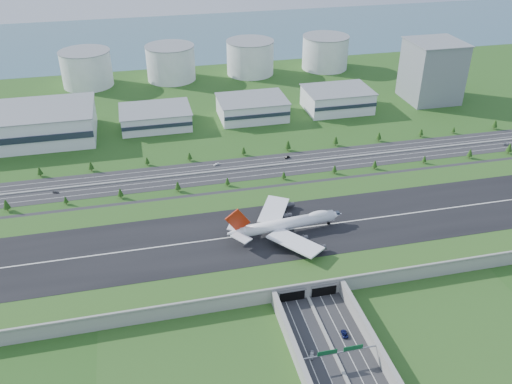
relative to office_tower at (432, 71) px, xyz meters
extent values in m
plane|color=#214515|center=(-200.00, -195.00, -27.50)|extent=(1200.00, 1200.00, 0.00)
cube|color=gray|center=(-200.00, -195.00, -23.50)|extent=(520.00, 100.00, 8.00)
cube|color=#22501B|center=(-200.00, -195.00, -19.42)|extent=(520.00, 100.00, 0.16)
cube|color=black|center=(-200.00, -195.00, -19.28)|extent=(520.00, 58.00, 0.12)
cube|color=silver|center=(-200.00, -195.00, -19.20)|extent=(520.00, 0.90, 0.02)
cube|color=gray|center=(-200.00, -244.40, -18.90)|extent=(520.00, 1.20, 1.20)
cube|color=gray|center=(-218.20, -295.00, -23.50)|extent=(2.40, 100.00, 8.00)
cube|color=gray|center=(-181.80, -295.00, -23.50)|extent=(2.40, 100.00, 8.00)
cube|color=black|center=(-208.50, -245.20, -24.30)|extent=(13.00, 1.20, 6.00)
cube|color=black|center=(-191.50, -245.20, -24.30)|extent=(13.00, 1.20, 6.00)
cylinder|color=gray|center=(-219.00, -290.00, -24.00)|extent=(0.70, 0.70, 7.00)
cylinder|color=gray|center=(-181.00, -290.00, -24.00)|extent=(0.70, 0.70, 7.00)
cube|color=gray|center=(-200.00, -290.00, -20.30)|extent=(38.00, 0.50, 0.50)
cube|color=#0C4C23|center=(-206.00, -290.10, -18.90)|extent=(9.00, 0.30, 2.40)
cube|color=#0C4C23|center=(-194.00, -290.10, -18.90)|extent=(9.00, 0.30, 2.40)
cube|color=#28282B|center=(-200.00, -100.00, -27.44)|extent=(560.00, 36.00, 0.12)
cylinder|color=#3D2819|center=(-363.48, -122.00, -26.02)|extent=(0.50, 0.50, 2.95)
cone|color=#15330E|center=(-363.48, -122.00, -22.26)|extent=(4.59, 4.59, 5.90)
cylinder|color=#3D2819|center=(-327.17, -122.00, -26.46)|extent=(0.50, 0.50, 2.08)
cone|color=#15330E|center=(-327.17, -122.00, -23.80)|extent=(3.24, 3.24, 4.16)
cylinder|color=#3D2819|center=(-291.94, -122.00, -26.21)|extent=(0.50, 0.50, 2.58)
cone|color=#15330E|center=(-291.94, -122.00, -22.91)|extent=(4.02, 4.02, 5.16)
cylinder|color=#3D2819|center=(-253.62, -122.00, -26.16)|extent=(0.50, 0.50, 2.68)
cone|color=#15330E|center=(-253.62, -122.00, -22.73)|extent=(4.18, 4.18, 5.37)
cylinder|color=#3D2819|center=(-219.16, -122.00, -26.38)|extent=(0.50, 0.50, 2.24)
cone|color=#15330E|center=(-219.16, -122.00, -23.51)|extent=(3.49, 3.49, 4.49)
cylinder|color=#3D2819|center=(-178.42, -122.00, -26.43)|extent=(0.50, 0.50, 2.15)
cone|color=#15330E|center=(-178.42, -122.00, -23.68)|extent=(3.34, 3.34, 4.29)
cylinder|color=#3D2819|center=(-140.32, -122.00, -26.31)|extent=(0.50, 0.50, 2.38)
cone|color=#15330E|center=(-140.32, -122.00, -23.26)|extent=(3.71, 3.71, 4.77)
cylinder|color=#3D2819|center=(-108.98, -122.00, -26.28)|extent=(0.50, 0.50, 2.45)
cone|color=#15330E|center=(-108.98, -122.00, -23.15)|extent=(3.81, 3.81, 4.90)
cylinder|color=#3D2819|center=(-68.99, -122.00, -26.40)|extent=(0.50, 0.50, 2.19)
cone|color=#15330E|center=(-68.99, -122.00, -23.60)|extent=(3.41, 3.41, 4.39)
cylinder|color=#3D2819|center=(-31.02, -122.00, -26.16)|extent=(0.50, 0.50, 2.68)
cone|color=#15330E|center=(-31.02, -122.00, -22.74)|extent=(4.17, 4.17, 5.36)
cylinder|color=#3D2819|center=(2.89, -122.00, -25.99)|extent=(0.50, 0.50, 3.02)
cone|color=#15330E|center=(2.89, -122.00, -22.12)|extent=(4.70, 4.70, 6.05)
cylinder|color=#3D2819|center=(-347.79, -78.00, -26.21)|extent=(0.50, 0.50, 2.59)
cone|color=#15330E|center=(-347.79, -78.00, -22.90)|extent=(4.03, 4.03, 5.18)
cylinder|color=#3D2819|center=(-312.21, -78.00, -26.18)|extent=(0.50, 0.50, 2.63)
cone|color=#15330E|center=(-312.21, -78.00, -22.82)|extent=(4.10, 4.10, 5.27)
cylinder|color=#3D2819|center=(-271.83, -78.00, -26.34)|extent=(0.50, 0.50, 2.31)
cone|color=#15330E|center=(-271.83, -78.00, -23.39)|extent=(3.60, 3.60, 4.63)
cylinder|color=#3D2819|center=(-240.13, -78.00, -26.28)|extent=(0.50, 0.50, 2.45)
cone|color=#15330E|center=(-240.13, -78.00, -23.15)|extent=(3.81, 3.81, 4.90)
cylinder|color=#3D2819|center=(-198.31, -78.00, -26.28)|extent=(0.50, 0.50, 2.44)
cone|color=#15330E|center=(-198.31, -78.00, -23.17)|extent=(3.79, 3.79, 4.88)
cylinder|color=#3D2819|center=(-162.80, -78.00, -25.98)|extent=(0.50, 0.50, 3.04)
cone|color=#15330E|center=(-162.80, -78.00, -22.10)|extent=(4.73, 4.73, 6.08)
cylinder|color=#3D2819|center=(-123.21, -78.00, -26.08)|extent=(0.50, 0.50, 2.85)
cone|color=#15330E|center=(-123.21, -78.00, -22.44)|extent=(4.43, 4.43, 5.69)
cylinder|color=#3D2819|center=(-86.05, -78.00, -26.11)|extent=(0.50, 0.50, 2.79)
cone|color=#15330E|center=(-86.05, -78.00, -22.54)|extent=(4.34, 4.34, 5.58)
cylinder|color=#3D2819|center=(-48.49, -78.00, -26.23)|extent=(0.50, 0.50, 2.53)
cone|color=#15330E|center=(-48.49, -78.00, -23.00)|extent=(3.94, 3.94, 5.07)
cylinder|color=#3D2819|center=(-18.66, -78.00, -26.48)|extent=(0.50, 0.50, 2.03)
cone|color=#15330E|center=(-18.66, -78.00, -23.89)|extent=(3.16, 3.16, 4.06)
cylinder|color=#3D2819|center=(20.01, -78.00, -26.03)|extent=(0.50, 0.50, 2.93)
cone|color=#15330E|center=(20.01, -78.00, -22.28)|extent=(4.56, 4.56, 5.87)
cube|color=silver|center=(-370.00, -10.00, -15.00)|extent=(120.00, 60.00, 25.00)
cube|color=silver|center=(-260.00, -5.00, -20.00)|extent=(58.00, 42.00, 15.00)
cube|color=silver|center=(-175.00, -5.00, -19.00)|extent=(58.00, 42.00, 17.00)
cube|color=silver|center=(-95.00, -5.00, -18.00)|extent=(58.00, 42.00, 19.00)
cube|color=gray|center=(0.00, 0.00, 0.00)|extent=(46.00, 46.00, 55.00)
cylinder|color=silver|center=(-320.00, 115.00, -10.00)|extent=(50.00, 50.00, 35.00)
cylinder|color=silver|center=(-235.00, 115.00, -10.00)|extent=(50.00, 50.00, 35.00)
cylinder|color=silver|center=(-150.00, 115.00, -10.00)|extent=(50.00, 50.00, 35.00)
cylinder|color=silver|center=(-65.00, 115.00, -10.00)|extent=(50.00, 50.00, 35.00)
cube|color=#3C6473|center=(-200.00, 285.00, -27.47)|extent=(1200.00, 260.00, 0.06)
cylinder|color=white|center=(-197.77, -197.31, -13.29)|extent=(57.61, 11.58, 6.54)
cone|color=white|center=(-167.21, -194.60, -13.29)|extent=(8.73, 7.24, 6.54)
cone|color=white|center=(-228.32, -200.02, -12.88)|extent=(10.76, 7.42, 6.54)
ellipsoid|color=white|center=(-178.38, -195.59, -10.93)|extent=(14.35, 6.31, 4.02)
cube|color=white|center=(-198.27, -214.81, -14.31)|extent=(29.12, 32.51, 1.61)
cube|color=white|center=(-201.34, -180.18, -14.31)|extent=(25.77, 33.38, 1.61)
cylinder|color=#38383D|center=(-191.83, -209.10, -16.56)|extent=(5.57, 3.53, 3.07)
cylinder|color=#38383D|center=(-184.90, -219.78, -16.56)|extent=(5.57, 3.53, 3.07)
cylinder|color=#38383D|center=(-193.99, -184.66, -16.56)|extent=(5.57, 3.53, 3.07)
cylinder|color=#38383D|center=(-189.05, -172.93, -16.56)|extent=(5.57, 3.53, 3.07)
cube|color=white|center=(-226.72, -206.55, -12.06)|extent=(11.48, 12.73, 0.61)
cube|color=white|center=(-227.89, -193.31, -12.06)|extent=(10.30, 12.79, 0.61)
cube|color=#A4210B|center=(-227.30, -199.93, -5.11)|extent=(14.60, 2.20, 15.33)
cylinder|color=black|center=(-171.45, -194.98, -18.66)|extent=(1.94, 0.72, 1.94)
cylinder|color=black|center=(-201.55, -200.93, -18.66)|extent=(1.94, 0.72, 1.94)
cylinder|color=black|center=(-202.13, -194.42, -18.66)|extent=(1.94, 0.72, 1.94)
cylinder|color=black|center=(-207.66, -201.48, -18.66)|extent=(1.94, 0.72, 1.94)
cylinder|color=black|center=(-208.24, -194.96, -18.66)|extent=(1.94, 0.72, 1.94)
imported|color=silver|center=(-210.39, -283.04, -26.54)|extent=(3.84, 5.34, 1.69)
imported|color=#0D1342|center=(-191.26, -274.18, -26.59)|extent=(3.28, 5.97, 1.58)
imported|color=#525257|center=(-335.24, -105.21, -26.66)|extent=(4.56, 3.04, 1.44)
imported|color=black|center=(-167.06, -90.54, -26.62)|extent=(4.89, 3.19, 1.52)
imported|color=#B4B3B8|center=(10.72, -107.71, -26.66)|extent=(5.50, 3.23, 1.44)
imported|color=white|center=(-221.80, -89.61, -26.72)|extent=(4.90, 3.18, 1.32)
camera|label=1|loc=(-274.12, -445.75, 160.62)|focal=38.00mm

